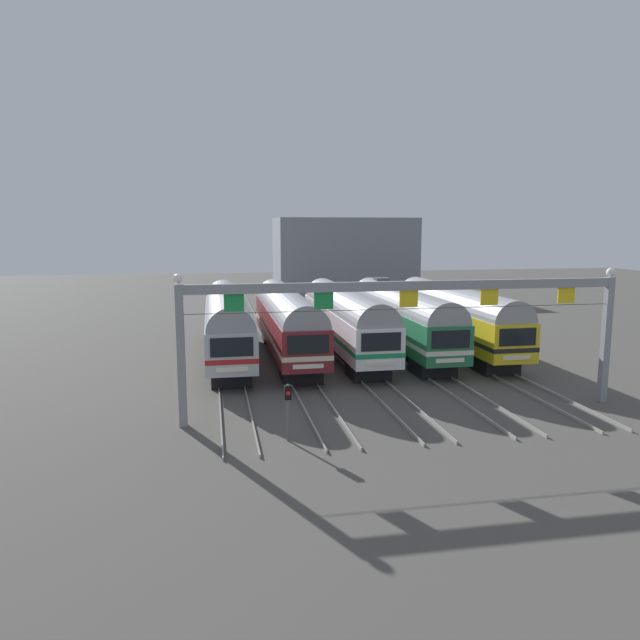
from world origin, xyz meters
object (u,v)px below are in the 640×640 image
commuter_train_yellow (455,315)px  yard_signal_mast (288,401)px  commuter_train_stainless (227,321)px  commuter_train_maroon (287,320)px  commuter_train_white (345,318)px  commuter_train_green (401,316)px  catenary_gantry (408,307)px

commuter_train_yellow → yard_signal_mast: commuter_train_yellow is taller
commuter_train_stainless → yard_signal_mast: 16.40m
commuter_train_maroon → yard_signal_mast: (-2.05, -16.25, -0.95)m
commuter_train_white → yard_signal_mast: bearing=-110.8°
commuter_train_yellow → commuter_train_stainless: bearing=180.0°
commuter_train_white → commuter_train_green: commuter_train_green is taller
commuter_train_white → catenary_gantry: catenary_gantry is taller
commuter_train_maroon → catenary_gantry: bearing=-73.1°
commuter_train_green → commuter_train_maroon: bearing=-180.0°
commuter_train_maroon → commuter_train_stainless: bearing=180.0°
commuter_train_white → commuter_train_yellow: same height
commuter_train_green → yard_signal_mast: size_ratio=7.30×
commuter_train_maroon → catenary_gantry: 14.34m
commuter_train_white → commuter_train_green: bearing=0.1°
commuter_train_stainless → catenary_gantry: size_ratio=0.83×
commuter_train_white → catenary_gantry: (0.00, -13.49, 2.56)m
commuter_train_stainless → commuter_train_white: 8.21m
commuter_train_stainless → commuter_train_maroon: 4.11m
commuter_train_stainless → commuter_train_white: (8.21, 0.00, 0.00)m
commuter_train_stainless → commuter_train_white: same height
commuter_train_maroon → commuter_train_white: 4.11m
catenary_gantry → yard_signal_mast: catenary_gantry is taller
commuter_train_stainless → commuter_train_maroon: bearing=0.0°
commuter_train_stainless → commuter_train_yellow: same height
commuter_train_stainless → commuter_train_green: size_ratio=1.00×
commuter_train_stainless → yard_signal_mast: bearing=-82.8°
commuter_train_white → commuter_train_green: size_ratio=1.00×
commuter_train_white → commuter_train_maroon: bearing=180.0°
commuter_train_maroon → yard_signal_mast: 16.40m
yard_signal_mast → commuter_train_stainless: bearing=97.2°
commuter_train_yellow → catenary_gantry: 16.00m
commuter_train_stainless → yard_signal_mast: (2.05, -16.25, -0.95)m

